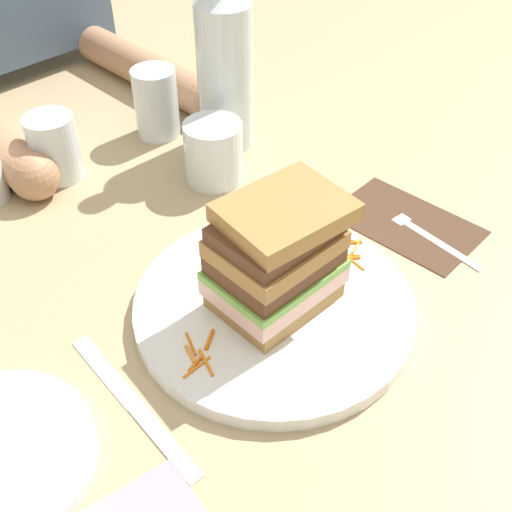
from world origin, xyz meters
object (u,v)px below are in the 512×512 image
(sandwich, at_px, (279,255))
(knife, at_px, (136,407))
(napkin_dark, at_px, (407,223))
(empty_tumbler_1, at_px, (54,148))
(fork, at_px, (421,229))
(main_plate, at_px, (276,304))
(water_bottle, at_px, (225,64))
(empty_tumbler_2, at_px, (156,103))
(juice_glass, at_px, (214,155))

(sandwich, distance_m, knife, 0.19)
(napkin_dark, xyz_separation_m, empty_tumbler_1, (-0.24, 0.39, 0.04))
(fork, xyz_separation_m, knife, (-0.40, 0.04, -0.00))
(empty_tumbler_1, bearing_deg, knife, -112.41)
(main_plate, relative_size, fork, 1.75)
(water_bottle, height_order, empty_tumbler_1, water_bottle)
(main_plate, distance_m, empty_tumbler_2, 0.40)
(juice_glass, bearing_deg, water_bottle, 36.58)
(sandwich, relative_size, empty_tumbler_1, 1.48)
(sandwich, distance_m, water_bottle, 0.34)
(sandwich, height_order, fork, sandwich)
(sandwich, xyz_separation_m, empty_tumbler_1, (-0.03, 0.38, -0.03))
(main_plate, height_order, juice_glass, juice_glass)
(fork, relative_size, empty_tumbler_2, 1.68)
(knife, height_order, empty_tumbler_2, empty_tumbler_2)
(main_plate, bearing_deg, juice_glass, 62.39)
(knife, distance_m, juice_glass, 0.37)
(napkin_dark, height_order, water_bottle, water_bottle)
(sandwich, height_order, water_bottle, water_bottle)
(knife, xyz_separation_m, water_bottle, (0.37, 0.28, 0.12))
(napkin_dark, height_order, empty_tumbler_1, empty_tumbler_1)
(main_plate, relative_size, water_bottle, 1.07)
(main_plate, height_order, knife, main_plate)
(water_bottle, bearing_deg, knife, -143.43)
(main_plate, height_order, empty_tumbler_1, empty_tumbler_1)
(water_bottle, bearing_deg, sandwich, -124.33)
(napkin_dark, bearing_deg, sandwich, 176.54)
(empty_tumbler_1, bearing_deg, empty_tumbler_2, -2.51)
(water_bottle, relative_size, empty_tumbler_2, 2.73)
(fork, distance_m, juice_glass, 0.28)
(empty_tumbler_1, bearing_deg, sandwich, -86.07)
(napkin_dark, bearing_deg, fork, -95.72)
(sandwich, height_order, juice_glass, sandwich)
(knife, bearing_deg, fork, -5.97)
(sandwich, xyz_separation_m, empty_tumbler_2, (0.14, 0.37, -0.03))
(sandwich, height_order, empty_tumbler_1, sandwich)
(napkin_dark, distance_m, empty_tumbler_2, 0.40)
(sandwich, bearing_deg, juice_glass, 62.60)
(napkin_dark, relative_size, empty_tumbler_1, 1.93)
(juice_glass, bearing_deg, empty_tumbler_1, 133.26)
(main_plate, xyz_separation_m, knife, (-0.18, 0.01, -0.01))
(juice_glass, relative_size, empty_tumbler_1, 0.93)
(napkin_dark, distance_m, juice_glass, 0.26)
(napkin_dark, relative_size, knife, 0.85)
(knife, bearing_deg, empty_tumbler_2, 49.01)
(water_bottle, distance_m, empty_tumbler_2, 0.13)
(water_bottle, xyz_separation_m, empty_tumbler_2, (-0.05, 0.09, -0.07))
(main_plate, relative_size, juice_glass, 3.57)
(main_plate, height_order, napkin_dark, main_plate)
(empty_tumbler_1, height_order, empty_tumbler_2, empty_tumbler_2)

